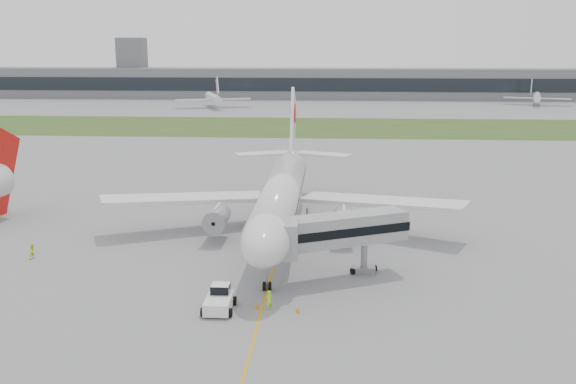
# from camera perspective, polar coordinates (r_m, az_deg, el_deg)

# --- Properties ---
(ground) EXTENTS (600.00, 600.00, 0.00)m
(ground) POSITION_cam_1_polar(r_m,az_deg,el_deg) (80.16, -0.79, -4.78)
(ground) COLOR gray
(ground) RESTS_ON ground
(apron_markings) EXTENTS (70.00, 70.00, 0.04)m
(apron_markings) POSITION_cam_1_polar(r_m,az_deg,el_deg) (75.43, -1.10, -5.93)
(apron_markings) COLOR orange
(apron_markings) RESTS_ON ground
(grass_strip) EXTENTS (600.00, 50.00, 0.02)m
(grass_strip) POSITION_cam_1_polar(r_m,az_deg,el_deg) (197.72, 2.09, 5.81)
(grass_strip) COLOR #2D451A
(grass_strip) RESTS_ON ground
(terminal_building) EXTENTS (320.00, 22.30, 14.00)m
(terminal_building) POSITION_cam_1_polar(r_m,az_deg,el_deg) (306.54, 2.80, 9.63)
(terminal_building) COLOR slate
(terminal_building) RESTS_ON ground
(control_tower) EXTENTS (12.00, 12.00, 56.00)m
(control_tower) POSITION_cam_1_polar(r_m,az_deg,el_deg) (323.75, -13.52, 8.22)
(control_tower) COLOR slate
(control_tower) RESTS_ON ground
(airliner) EXTENTS (48.13, 53.95, 17.88)m
(airliner) POSITION_cam_1_polar(r_m,az_deg,el_deg) (83.35, -0.53, -0.06)
(airliner) COLOR silver
(airliner) RESTS_ON ground
(pushback_tug) EXTENTS (2.93, 4.28, 2.17)m
(pushback_tug) POSITION_cam_1_polar(r_m,az_deg,el_deg) (61.57, -6.13, -9.46)
(pushback_tug) COLOR white
(pushback_tug) RESTS_ON ground
(jet_bridge) EXTENTS (14.80, 10.32, 7.22)m
(jet_bridge) POSITION_cam_1_polar(r_m,az_deg,el_deg) (67.32, 4.05, -3.53)
(jet_bridge) COLOR #A6A7A9
(jet_bridge) RESTS_ON ground
(safety_cone_left) EXTENTS (0.44, 0.44, 0.60)m
(safety_cone_left) POSITION_cam_1_polar(r_m,az_deg,el_deg) (61.59, -2.80, -10.09)
(safety_cone_left) COLOR orange
(safety_cone_left) RESTS_ON ground
(safety_cone_right) EXTENTS (0.45, 0.45, 0.62)m
(safety_cone_right) POSITION_cam_1_polar(r_m,az_deg,el_deg) (60.72, 0.86, -10.42)
(safety_cone_right) COLOR orange
(safety_cone_right) RESTS_ON ground
(ground_crew_near) EXTENTS (0.82, 0.82, 1.92)m
(ground_crew_near) POSITION_cam_1_polar(r_m,az_deg,el_deg) (61.14, -1.71, -9.59)
(ground_crew_near) COLOR #B9FF2A
(ground_crew_near) RESTS_ON ground
(ground_crew_far) EXTENTS (1.01, 1.09, 1.80)m
(ground_crew_far) POSITION_cam_1_polar(r_m,az_deg,el_deg) (80.84, -21.72, -4.91)
(ground_crew_far) COLOR #E3F528
(ground_crew_far) RESTS_ON ground
(distant_aircraft_left) EXTENTS (36.96, 34.74, 11.49)m
(distant_aircraft_left) POSITION_cam_1_polar(r_m,az_deg,el_deg) (261.11, -6.64, 7.45)
(distant_aircraft_left) COLOR silver
(distant_aircraft_left) RESTS_ON ground
(distant_aircraft_right) EXTENTS (31.99, 29.90, 10.10)m
(distant_aircraft_right) POSITION_cam_1_polar(r_m,az_deg,el_deg) (289.65, 21.21, 7.20)
(distant_aircraft_right) COLOR silver
(distant_aircraft_right) RESTS_ON ground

